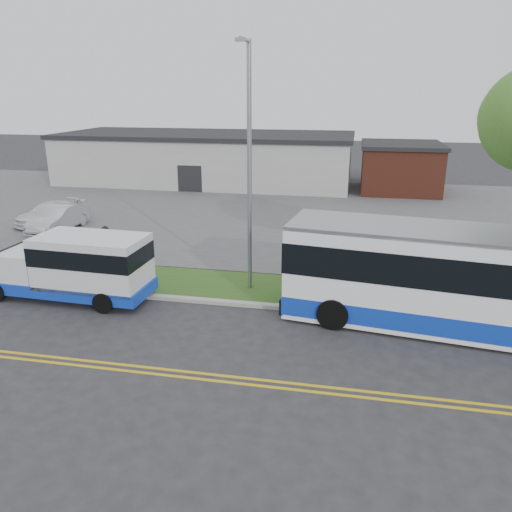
% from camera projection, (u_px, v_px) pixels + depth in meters
% --- Properties ---
extents(ground, '(140.00, 140.00, 0.00)m').
position_uv_depth(ground, '(156.00, 311.00, 18.67)').
color(ground, '#28282B').
rests_on(ground, ground).
extents(lane_line_north, '(70.00, 0.12, 0.01)m').
position_uv_depth(lane_line_north, '(108.00, 363.00, 15.08)').
color(lane_line_north, gold).
rests_on(lane_line_north, ground).
extents(lane_line_south, '(70.00, 0.12, 0.01)m').
position_uv_depth(lane_line_south, '(103.00, 368.00, 14.80)').
color(lane_line_south, gold).
rests_on(lane_line_south, ground).
extents(curb, '(80.00, 0.30, 0.15)m').
position_uv_depth(curb, '(167.00, 298.00, 19.67)').
color(curb, '#9E9B93').
rests_on(curb, ground).
extents(verge, '(80.00, 3.30, 0.10)m').
position_uv_depth(verge, '(182.00, 282.00, 21.35)').
color(verge, '#2B531B').
rests_on(verge, ground).
extents(parking_lot, '(80.00, 25.00, 0.10)m').
position_uv_depth(parking_lot, '(250.00, 209.00, 34.47)').
color(parking_lot, '#4C4C4F').
rests_on(parking_lot, ground).
extents(commercial_building, '(25.40, 10.40, 4.35)m').
position_uv_depth(commercial_building, '(207.00, 158.00, 44.22)').
color(commercial_building, '#9E9E99').
rests_on(commercial_building, ground).
extents(brick_wing, '(6.30, 7.30, 3.90)m').
position_uv_depth(brick_wing, '(400.00, 167.00, 40.29)').
color(brick_wing, brown).
rests_on(brick_wing, ground).
extents(streetlight_near, '(0.35, 1.53, 9.50)m').
position_uv_depth(streetlight_near, '(249.00, 163.00, 19.00)').
color(streetlight_near, gray).
rests_on(streetlight_near, verge).
extents(shuttle_bus, '(6.88, 2.53, 2.60)m').
position_uv_depth(shuttle_bus, '(77.00, 265.00, 19.39)').
color(shuttle_bus, '#1035B4').
rests_on(shuttle_bus, ground).
extents(transit_bus, '(12.90, 4.54, 3.50)m').
position_uv_depth(transit_bus, '(474.00, 282.00, 16.60)').
color(transit_bus, white).
rests_on(transit_bus, ground).
extents(pedestrian, '(0.80, 0.63, 1.94)m').
position_uv_depth(pedestrian, '(107.00, 246.00, 22.79)').
color(pedestrian, black).
rests_on(pedestrian, verge).
extents(parked_car_a, '(1.61, 4.47, 1.46)m').
position_uv_depth(parked_car_a, '(58.00, 218.00, 28.78)').
color(parked_car_a, '#B1B3B9').
rests_on(parked_car_a, parking_lot).
extents(parked_car_b, '(3.33, 4.76, 1.28)m').
position_uv_depth(parked_car_b, '(50.00, 213.00, 30.43)').
color(parked_car_b, white).
rests_on(parked_car_b, parking_lot).
extents(grocery_bag_left, '(0.32, 0.32, 0.32)m').
position_uv_depth(grocery_bag_left, '(100.00, 265.00, 22.87)').
color(grocery_bag_left, white).
rests_on(grocery_bag_left, verge).
extents(grocery_bag_right, '(0.32, 0.32, 0.32)m').
position_uv_depth(grocery_bag_right, '(117.00, 262.00, 23.22)').
color(grocery_bag_right, white).
rests_on(grocery_bag_right, verge).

